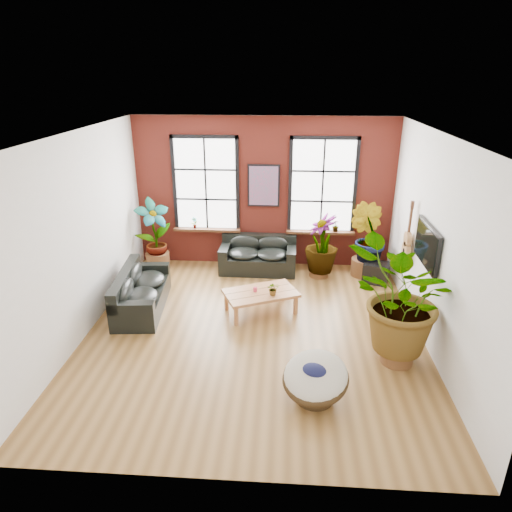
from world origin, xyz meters
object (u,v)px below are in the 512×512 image
(sofa_left, at_px, (139,292))
(coffee_table, at_px, (261,294))
(sofa_back, at_px, (258,256))
(papasan_chair, at_px, (315,378))

(sofa_left, xyz_separation_m, coffee_table, (2.40, 0.01, 0.04))
(sofa_back, distance_m, papasan_chair, 4.69)
(coffee_table, bearing_deg, sofa_left, 156.07)
(sofa_left, relative_size, coffee_table, 1.30)
(sofa_back, bearing_deg, sofa_left, -136.02)
(sofa_back, bearing_deg, coffee_table, -83.64)
(sofa_left, relative_size, papasan_chair, 1.64)
(sofa_left, distance_m, papasan_chair, 4.17)
(sofa_back, height_order, papasan_chair, sofa_back)
(sofa_back, distance_m, sofa_left, 3.02)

